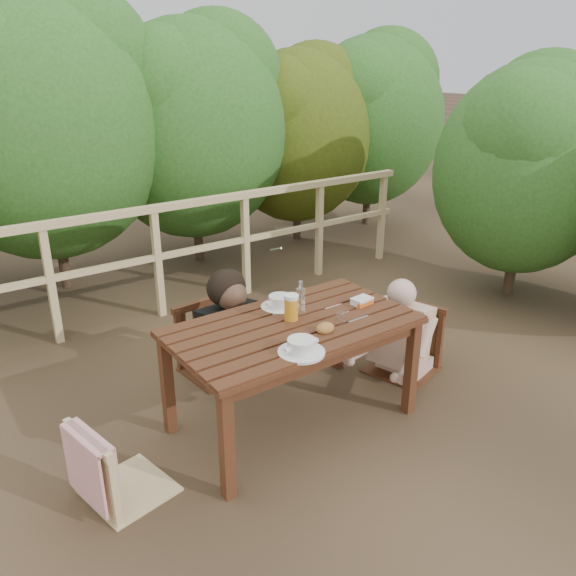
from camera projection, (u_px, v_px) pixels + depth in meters
ground at (293, 420)px, 3.67m from camera, size 60.00×60.00×0.00m
table at (293, 374)px, 3.55m from camera, size 1.46×0.82×0.68m
chair_left at (121, 424)px, 2.92m from camera, size 0.50×0.50×0.86m
chair_far at (216, 313)px, 4.07m from camera, size 0.51×0.51×0.95m
chair_right at (406, 314)px, 4.09m from camera, size 0.56×0.56×0.91m
woman at (214, 291)px, 4.03m from camera, size 0.57×0.68×1.28m
diner_right at (410, 292)px, 4.05m from camera, size 0.73×0.65×1.24m
railing at (158, 262)px, 4.99m from camera, size 5.60×0.10×1.01m
hedge_row at (133, 86)px, 5.59m from camera, size 6.60×1.60×3.80m
soup_near at (301, 346)px, 3.08m from camera, size 0.26×0.26×0.09m
soup_far at (280, 302)px, 3.64m from camera, size 0.25×0.25×0.08m
bread_roll at (325, 328)px, 3.30m from camera, size 0.12×0.09×0.07m
beer_glass at (291, 308)px, 3.44m from camera, size 0.09×0.09×0.17m
bottle at (300, 299)px, 3.48m from camera, size 0.06×0.06×0.24m
tumbler at (341, 319)px, 3.41m from camera, size 0.07×0.07×0.08m
butter_tub at (362, 302)px, 3.67m from camera, size 0.14×0.11×0.06m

